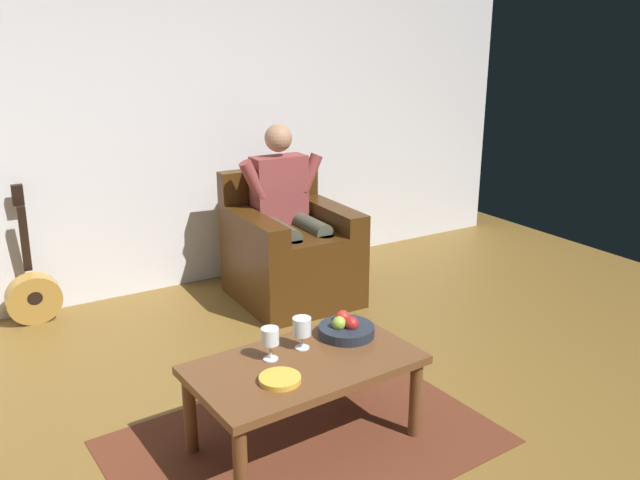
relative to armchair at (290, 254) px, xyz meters
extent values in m
plane|color=brown|center=(0.69, 1.95, -0.34)|extent=(7.13, 7.13, 0.00)
cube|color=silver|center=(0.69, -0.69, 1.03)|extent=(6.34, 0.06, 2.73)
cube|color=#592A19|center=(0.81, 1.62, -0.33)|extent=(1.80, 1.29, 0.01)
cube|color=#40250C|center=(0.00, 0.03, -0.12)|extent=(0.79, 0.86, 0.43)
cube|color=#40250C|center=(0.00, 0.09, 0.15)|extent=(0.46, 0.73, 0.10)
cube|color=#40250C|center=(-0.30, 0.04, 0.22)|extent=(0.18, 0.84, 0.24)
cube|color=#40250C|center=(0.30, 0.03, 0.22)|extent=(0.18, 0.84, 0.24)
cube|color=#40250C|center=(-0.01, -0.33, 0.33)|extent=(0.77, 0.14, 0.47)
cube|color=brown|center=(0.00, -0.16, 0.44)|extent=(0.39, 0.19, 0.49)
sphere|color=#A87A5B|center=(0.00, -0.16, 0.81)|extent=(0.20, 0.20, 0.20)
cylinder|color=#46493A|center=(-0.12, 0.07, 0.21)|extent=(0.14, 0.46, 0.13)
cylinder|color=#46493A|center=(-0.11, 0.30, -0.07)|extent=(0.12, 0.12, 0.53)
cylinder|color=brown|center=(-0.23, -0.10, 0.55)|extent=(0.20, 0.09, 0.29)
cylinder|color=#46493A|center=(0.12, 0.07, 0.21)|extent=(0.14, 0.46, 0.13)
cylinder|color=#46493A|center=(0.13, 0.30, -0.07)|extent=(0.12, 0.12, 0.53)
cylinder|color=brown|center=(0.22, -0.11, 0.55)|extent=(0.20, 0.09, 0.29)
cube|color=brown|center=(0.81, 1.62, 0.08)|extent=(1.07, 0.65, 0.04)
cylinder|color=brown|center=(0.33, 1.84, -0.14)|extent=(0.06, 0.06, 0.39)
cylinder|color=brown|center=(1.27, 1.89, -0.14)|extent=(0.06, 0.06, 0.39)
cylinder|color=brown|center=(0.36, 1.35, -0.14)|extent=(0.06, 0.06, 0.39)
cylinder|color=brown|center=(1.30, 1.40, -0.14)|extent=(0.06, 0.06, 0.39)
cylinder|color=#AE8137|center=(1.67, -0.48, -0.16)|extent=(0.35, 0.15, 0.36)
cylinder|color=black|center=(1.67, -0.43, -0.14)|extent=(0.10, 0.02, 0.10)
cube|color=black|center=(1.67, -0.54, 0.24)|extent=(0.05, 0.10, 0.46)
cube|color=black|center=(1.67, -0.58, 0.52)|extent=(0.07, 0.05, 0.14)
cylinder|color=silver|center=(0.94, 1.52, 0.10)|extent=(0.07, 0.07, 0.01)
cylinder|color=silver|center=(0.94, 1.52, 0.14)|extent=(0.01, 0.01, 0.07)
cylinder|color=silver|center=(0.94, 1.52, 0.21)|extent=(0.08, 0.08, 0.08)
cylinder|color=#590C19|center=(0.94, 1.52, 0.19)|extent=(0.07, 0.07, 0.03)
cylinder|color=silver|center=(0.76, 1.50, 0.10)|extent=(0.07, 0.07, 0.01)
cylinder|color=silver|center=(0.76, 1.50, 0.13)|extent=(0.01, 0.01, 0.06)
cylinder|color=silver|center=(0.76, 1.50, 0.21)|extent=(0.09, 0.09, 0.09)
cylinder|color=#590C19|center=(0.76, 1.50, 0.19)|extent=(0.08, 0.08, 0.03)
cylinder|color=#202732|center=(0.50, 1.49, 0.12)|extent=(0.28, 0.28, 0.05)
sphere|color=#8DAD36|center=(0.54, 1.49, 0.17)|extent=(0.07, 0.07, 0.07)
sphere|color=#B1201F|center=(0.49, 1.52, 0.17)|extent=(0.07, 0.07, 0.07)
sphere|color=red|center=(0.48, 1.43, 0.17)|extent=(0.07, 0.07, 0.07)
cylinder|color=gold|center=(1.00, 1.73, 0.11)|extent=(0.18, 0.18, 0.02)
camera|label=1|loc=(2.18, 4.01, 1.55)|focal=37.64mm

